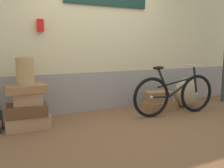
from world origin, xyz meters
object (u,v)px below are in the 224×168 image
Objects in this scene: suitcase_1 at (27,110)px; burlap_sack at (186,92)px; suitcase_0 at (28,121)px; bicycle at (175,94)px; suitcase_5 at (158,96)px; suitcase_3 at (26,88)px; suitcase_4 at (159,106)px; suitcase_2 at (28,98)px; wicker_basket at (25,71)px.

suitcase_1 is 0.94× the size of burlap_sack.
bicycle is (2.46, -0.41, 0.27)m from suitcase_0.
suitcase_5 is at bearing 4.44° from suitcase_1.
suitcase_4 is (2.42, -0.01, -0.52)m from suitcase_3.
burlap_sack is (3.02, -0.05, -0.16)m from suitcase_2.
wicker_basket is (-0.00, -0.03, 0.76)m from suitcase_0.
suitcase_4 is (2.42, 0.02, -0.20)m from suitcase_1.
suitcase_3 is 0.34× the size of bicycle.
suitcase_0 is 0.36m from suitcase_2.
bicycle reaches higher than suitcase_0.
burlap_sack is 0.36× the size of bicycle.
suitcase_5 is 0.81× the size of burlap_sack.
suitcase_3 reaches higher than suitcase_5.
burlap_sack is at bearing -2.36° from suitcase_3.
suitcase_5 reaches higher than suitcase_4.
suitcase_5 is at bearing 174.62° from burlap_sack.
burlap_sack is (3.04, -0.08, 0.20)m from suitcase_0.
bicycle is (2.47, -0.35, 0.09)m from suitcase_1.
burlap_sack is at bearing 3.09° from suitcase_1.
suitcase_0 reaches higher than suitcase_4.
burlap_sack is (3.04, -0.05, -0.56)m from wicker_basket.
suitcase_4 is 1.47× the size of wicker_basket.
suitcase_2 is 0.68× the size of burlap_sack.
suitcase_1 is 0.18m from suitcase_2.
wicker_basket is at bearing 178.42° from suitcase_4.
bicycle is at bearing -4.60° from suitcase_1.
wicker_basket is 0.24× the size of bicycle.
wicker_basket reaches higher than suitcase_4.
wicker_basket reaches higher than suitcase_3.
suitcase_3 is (-0.01, -0.03, 0.50)m from suitcase_0.
suitcase_5 reaches higher than suitcase_0.
bicycle is (-0.57, -0.33, 0.07)m from burlap_sack.
suitcase_3 is (-0.03, -0.00, 0.15)m from suitcase_2.
suitcase_1 is at bearing -172.52° from suitcase_5.
bicycle is at bearing -3.64° from suitcase_2.
suitcase_3 is at bearing -173.07° from suitcase_5.
suitcase_5 is at bearing 0.30° from wicker_basket.
suitcase_0 is at bearing 170.64° from bicycle.
wicker_basket reaches higher than suitcase_1.
suitcase_3 is at bearing 91.71° from suitcase_1.
suitcase_5 is 0.41m from bicycle.
bicycle is at bearing -149.95° from burlap_sack.
bicycle reaches higher than burlap_sack.
suitcase_4 is 0.98× the size of burlap_sack.
suitcase_3 is at bearing 171.41° from bicycle.
suitcase_0 is 1.56× the size of wicker_basket.
bicycle is (2.47, -0.37, -0.23)m from suitcase_3.
suitcase_5 is (2.40, 0.02, -0.34)m from suitcase_3.
suitcase_2 is 0.72× the size of suitcase_3.
suitcase_2 is 0.15m from suitcase_3.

